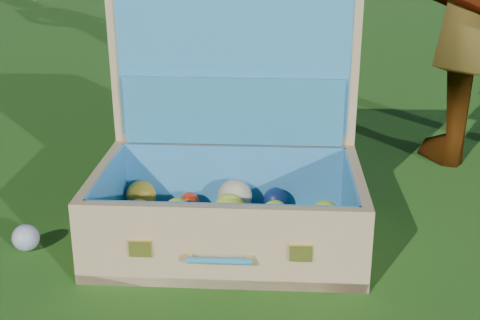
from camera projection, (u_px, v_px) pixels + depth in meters
name	position (u px, v px, depth m)	size (l,w,h in m)	color
ground	(269.00, 269.00, 1.53)	(60.00, 60.00, 0.00)	#215114
stray_ball	(26.00, 238.00, 1.61)	(0.07, 0.07, 0.07)	#477AB8
suitcase	(229.00, 167.00, 1.66)	(0.75, 0.63, 0.62)	tan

